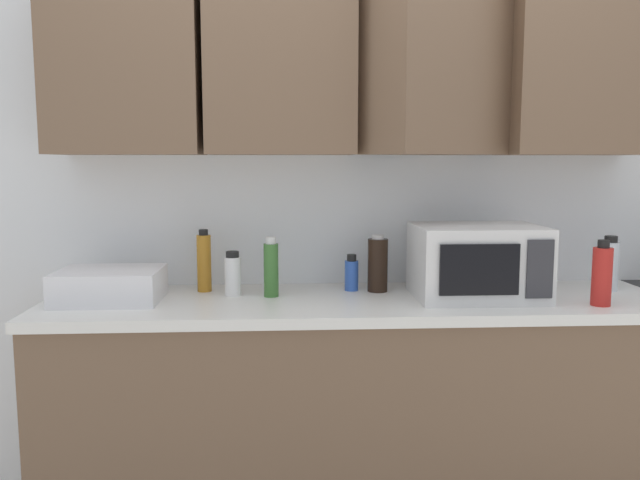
{
  "coord_description": "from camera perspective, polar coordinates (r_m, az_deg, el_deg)",
  "views": [
    {
      "loc": [
        -0.29,
        -2.69,
        1.42
      ],
      "look_at": [
        -0.15,
        -0.25,
        1.12
      ],
      "focal_mm": 35.57,
      "sensor_mm": 36.0,
      "label": 1
    }
  ],
  "objects": [
    {
      "name": "bottle_red_sauce",
      "position": [
        2.53,
        24.03,
        -2.92
      ],
      "size": [
        0.07,
        0.07,
        0.24
      ],
      "color": "red",
      "rests_on": "counter_run"
    },
    {
      "name": "bottle_white_jar",
      "position": [
        2.51,
        -7.86,
        -3.09
      ],
      "size": [
        0.06,
        0.06,
        0.17
      ],
      "color": "white",
      "rests_on": "counter_run"
    },
    {
      "name": "wall_back_with_cabinets",
      "position": [
        2.64,
        3.05,
        10.38
      ],
      "size": [
        3.27,
        0.57,
        2.6
      ],
      "color": "white",
      "rests_on": "ground_plane"
    },
    {
      "name": "bottle_soy_dark",
      "position": [
        2.57,
        5.21,
        -2.21
      ],
      "size": [
        0.08,
        0.08,
        0.23
      ],
      "color": "black",
      "rests_on": "counter_run"
    },
    {
      "name": "bottle_green_oil",
      "position": [
        2.47,
        -4.42,
        -2.57
      ],
      "size": [
        0.06,
        0.06,
        0.23
      ],
      "color": "#386B2D",
      "rests_on": "counter_run"
    },
    {
      "name": "bottle_clear_tall",
      "position": [
        2.83,
        24.61,
        -2.04
      ],
      "size": [
        0.07,
        0.07,
        0.22
      ],
      "color": "silver",
      "rests_on": "counter_run"
    },
    {
      "name": "counter_run",
      "position": [
        2.59,
        3.45,
        -14.94
      ],
      "size": [
        2.4,
        0.63,
        0.9
      ],
      "color": "brown",
      "rests_on": "ground_plane"
    },
    {
      "name": "microwave",
      "position": [
        2.52,
        13.96,
        -1.9
      ],
      "size": [
        0.48,
        0.37,
        0.28
      ],
      "color": "silver",
      "rests_on": "counter_run"
    },
    {
      "name": "bottle_blue_cleaner",
      "position": [
        2.59,
        2.85,
        -3.07
      ],
      "size": [
        0.06,
        0.06,
        0.15
      ],
      "color": "#2D56B7",
      "rests_on": "counter_run"
    },
    {
      "name": "bottle_amber_vinegar",
      "position": [
        2.6,
        -10.39,
        -1.97
      ],
      "size": [
        0.06,
        0.06,
        0.25
      ],
      "color": "#AD701E",
      "rests_on": "counter_run"
    },
    {
      "name": "dish_rack",
      "position": [
        2.52,
        -18.39,
        -3.88
      ],
      "size": [
        0.38,
        0.3,
        0.12
      ],
      "primitive_type": "cube",
      "color": "silver",
      "rests_on": "counter_run"
    }
  ]
}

